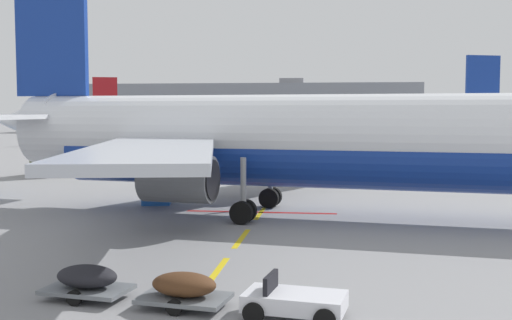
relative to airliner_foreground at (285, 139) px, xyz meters
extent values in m
cube|color=yellow|center=(-1.33, -11.57, -3.95)|extent=(0.24, 4.00, 0.01)
cube|color=yellow|center=(-1.33, -5.97, -3.95)|extent=(0.24, 4.00, 0.01)
cube|color=yellow|center=(-1.33, 0.65, -3.95)|extent=(0.24, 4.00, 0.01)
cube|color=yellow|center=(-1.33, 7.77, -3.95)|extent=(0.24, 4.00, 0.01)
cube|color=yellow|center=(-1.33, 14.76, -3.95)|extent=(0.24, 4.00, 0.01)
cube|color=yellow|center=(-1.33, 20.66, -3.95)|extent=(0.24, 4.00, 0.01)
cube|color=yellow|center=(-1.33, 26.33, -3.95)|extent=(0.24, 4.00, 0.01)
cube|color=yellow|center=(-1.33, 32.62, -3.95)|extent=(0.24, 4.00, 0.01)
cube|color=yellow|center=(-1.33, 40.07, -3.95)|extent=(0.24, 4.00, 0.01)
cube|color=yellow|center=(-1.33, 46.18, -3.95)|extent=(0.24, 4.00, 0.01)
cube|color=yellow|center=(-1.33, 52.82, -3.95)|extent=(0.24, 4.00, 0.01)
cube|color=yellow|center=(-1.33, 60.03, -3.95)|extent=(0.24, 4.00, 0.01)
cube|color=yellow|center=(-1.33, 67.25, -3.95)|extent=(0.24, 4.00, 0.01)
cube|color=#B21414|center=(-1.33, 0.96, -3.95)|extent=(8.00, 0.40, 0.01)
cylinder|color=white|center=(0.58, -0.09, 0.35)|extent=(30.33, 8.20, 3.80)
cylinder|color=navy|center=(0.58, -0.09, -0.69)|extent=(24.75, 7.08, 3.50)
cone|color=white|center=(-15.00, 2.24, 0.83)|extent=(4.63, 3.81, 3.23)
cube|color=navy|center=(-13.27, 1.98, 5.25)|extent=(4.40, 1.01, 6.00)
cube|color=white|center=(-13.49, 5.25, 1.11)|extent=(4.11, 6.80, 0.24)
cube|color=white|center=(-14.43, -1.08, 1.11)|extent=(4.11, 6.80, 0.24)
cube|color=#B7BCC6|center=(-2.10, 8.91, -0.12)|extent=(12.17, 17.28, 0.36)
cube|color=#B7BCC6|center=(-4.61, -7.91, -0.12)|extent=(7.90, 17.60, 0.36)
cylinder|color=#4C4F54|center=(-2.69, 5.96, -1.57)|extent=(3.48, 2.55, 2.10)
cylinder|color=black|center=(-1.11, 5.73, -1.57)|extent=(0.38, 1.78, 1.79)
cylinder|color=#4C4F54|center=(-4.31, -4.92, -1.57)|extent=(3.48, 2.55, 2.10)
cylinder|color=black|center=(-2.73, -5.15, -1.57)|extent=(0.38, 1.78, 1.79)
cylinder|color=gray|center=(-1.02, 2.78, -2.09)|extent=(0.28, 0.28, 2.61)
cylinder|color=black|center=(-0.96, 3.13, -3.40)|extent=(1.14, 0.51, 1.10)
cylinder|color=black|center=(-1.07, 2.43, -3.40)|extent=(1.14, 0.51, 1.10)
cylinder|color=gray|center=(-1.78, -2.36, -2.09)|extent=(0.28, 0.28, 2.61)
cylinder|color=black|center=(-1.73, -2.02, -3.40)|extent=(1.14, 0.51, 1.10)
cylinder|color=black|center=(-1.84, -2.71, -3.40)|extent=(1.14, 0.51, 1.10)
cylinder|color=white|center=(-22.68, 69.92, -0.19)|extent=(25.72, 12.59, 3.32)
cylinder|color=maroon|center=(-22.68, 69.92, -1.11)|extent=(21.06, 10.57, 3.05)
cone|color=white|center=(-10.42, 74.67, -0.19)|extent=(4.03, 4.14, 3.25)
cone|color=white|center=(-35.51, 64.96, 0.22)|extent=(4.44, 3.96, 2.82)
cube|color=#192333|center=(-11.27, 74.34, 0.39)|extent=(2.20, 2.83, 0.52)
cube|color=maroon|center=(-34.09, 65.51, 4.09)|extent=(3.70, 1.68, 5.24)
cube|color=white|center=(-35.67, 67.90, 0.47)|extent=(4.63, 6.22, 0.21)
cube|color=white|center=(-33.65, 62.68, 0.47)|extent=(4.63, 6.22, 0.21)
cube|color=#B7BCC6|center=(-28.60, 75.60, -0.61)|extent=(4.68, 14.98, 0.31)
cube|color=#B7BCC6|center=(-23.24, 61.75, -0.61)|extent=(12.83, 14.02, 0.31)
cylinder|color=#4C4F54|center=(-27.78, 73.11, -1.87)|extent=(3.27, 2.72, 1.83)
cylinder|color=black|center=(-26.47, 73.61, -1.87)|extent=(0.66, 1.49, 1.56)
cylinder|color=#4C4F54|center=(-24.31, 64.14, -1.87)|extent=(3.27, 2.72, 1.83)
cylinder|color=black|center=(-23.00, 64.65, -1.87)|extent=(0.66, 1.49, 1.56)
cylinder|color=gray|center=(-12.99, 73.68, -2.35)|extent=(0.24, 0.24, 2.33)
cylinder|color=black|center=(-12.99, 73.68, -3.52)|extent=(0.89, 0.54, 0.86)
cylinder|color=gray|center=(-25.13, 71.41, -2.33)|extent=(0.24, 0.24, 2.28)
cylinder|color=black|center=(-25.24, 71.70, -3.47)|extent=(1.01, 0.63, 0.96)
cylinder|color=black|center=(-25.02, 71.13, -3.47)|extent=(1.01, 0.63, 0.96)
cylinder|color=gray|center=(-23.49, 67.18, -2.33)|extent=(0.24, 0.24, 2.28)
cylinder|color=black|center=(-23.60, 67.46, -3.47)|extent=(1.01, 0.63, 0.96)
cylinder|color=black|center=(-23.38, 66.89, -3.47)|extent=(1.01, 0.63, 0.96)
cylinder|color=white|center=(6.64, 39.09, 0.16)|extent=(28.27, 13.42, 3.64)
cylinder|color=navy|center=(6.64, 39.09, -0.84)|extent=(23.14, 11.28, 3.34)
cone|color=white|center=(-6.87, 34.08, 0.16)|extent=(4.38, 4.50, 3.56)
cone|color=white|center=(20.76, 44.33, 0.62)|extent=(4.84, 4.29, 3.09)
cube|color=#192333|center=(-5.92, 34.43, 0.80)|extent=(2.38, 3.09, 0.57)
cube|color=navy|center=(19.19, 43.75, 4.85)|extent=(4.07, 1.79, 5.74)
cube|color=white|center=(20.89, 41.11, 0.89)|extent=(5.00, 6.81, 0.23)
cube|color=white|center=(18.76, 46.85, 0.89)|extent=(5.00, 6.81, 0.23)
cube|color=#B7BCC6|center=(13.03, 32.79, -0.29)|extent=(4.89, 16.35, 0.34)
cube|color=#B7BCC6|center=(7.37, 48.04, -0.29)|extent=(13.91, 15.46, 0.34)
cylinder|color=#4C4F54|center=(12.17, 35.53, -1.68)|extent=(3.57, 2.95, 2.01)
cylinder|color=black|center=(10.73, 35.00, -1.68)|extent=(0.70, 1.64, 1.71)
cylinder|color=#4C4F54|center=(8.51, 45.40, -1.68)|extent=(3.57, 2.95, 2.01)
cylinder|color=black|center=(7.07, 44.86, -1.68)|extent=(0.70, 1.64, 1.71)
cylinder|color=gray|center=(-4.04, 35.13, -2.20)|extent=(0.27, 0.27, 2.55)
cylinder|color=black|center=(-4.04, 35.13, -3.48)|extent=(0.98, 0.58, 0.95)
cylinder|color=gray|center=(9.29, 37.42, -2.17)|extent=(0.27, 0.27, 2.50)
cylinder|color=black|center=(9.41, 37.11, -3.42)|extent=(1.10, 0.68, 1.05)
cylinder|color=black|center=(9.18, 37.74, -3.42)|extent=(1.10, 0.68, 1.05)
cylinder|color=gray|center=(7.56, 42.09, -2.17)|extent=(0.27, 0.27, 2.50)
cylinder|color=black|center=(7.68, 41.77, -3.42)|extent=(1.10, 0.68, 1.05)
cylinder|color=black|center=(7.45, 42.40, -3.42)|extent=(1.10, 0.68, 1.05)
cube|color=black|center=(-19.84, 19.18, -3.21)|extent=(4.71, 7.40, 0.60)
cube|color=#606638|center=(-19.03, 21.34, -2.36)|extent=(3.00, 3.04, 1.10)
cube|color=#192333|center=(-18.62, 22.42, -2.26)|extent=(1.82, 0.73, 0.64)
cube|color=#606638|center=(-20.19, 18.26, -1.86)|extent=(3.92, 5.30, 2.10)
cylinder|color=black|center=(-20.18, 21.70, -3.47)|extent=(0.60, 1.00, 0.96)
cylinder|color=black|center=(-17.93, 20.85, -3.47)|extent=(0.60, 1.00, 0.96)
cylinder|color=black|center=(-21.76, 17.51, -3.47)|extent=(0.60, 1.00, 0.96)
cylinder|color=black|center=(-19.51, 16.66, -3.47)|extent=(0.60, 1.00, 0.96)
cube|color=silver|center=(1.58, -16.01, -3.49)|extent=(2.79, 1.79, 0.44)
cube|color=black|center=(0.94, -15.90, -3.09)|extent=(0.30, 1.12, 0.56)
cylinder|color=black|center=(2.59, -15.46, -3.67)|extent=(0.58, 0.27, 0.56)
cylinder|color=black|center=(2.37, -16.84, -3.67)|extent=(0.58, 0.27, 0.56)
cylinder|color=black|center=(0.80, -15.17, -3.67)|extent=(0.58, 0.27, 0.56)
cylinder|color=black|center=(0.57, -16.55, -3.67)|extent=(0.58, 0.27, 0.56)
cube|color=slate|center=(-1.48, -15.52, -3.67)|extent=(2.61, 1.86, 0.12)
ellipsoid|color=#4C2D19|center=(-1.48, -15.52, -3.29)|extent=(1.99, 1.47, 0.64)
cylinder|color=black|center=(-1.37, -14.85, -3.73)|extent=(0.46, 0.21, 0.44)
cylinder|color=black|center=(-1.58, -16.18, -3.73)|extent=(0.46, 0.21, 0.44)
cube|color=slate|center=(-4.44, -15.04, -3.67)|extent=(2.61, 1.86, 0.12)
ellipsoid|color=black|center=(-4.44, -15.04, -3.29)|extent=(1.99, 1.47, 0.64)
cylinder|color=black|center=(-4.33, -14.37, -3.73)|extent=(0.46, 0.21, 0.44)
cylinder|color=black|center=(-4.55, -15.71, -3.73)|extent=(0.46, 0.21, 0.44)
cube|color=#194C9E|center=(-7.66, 3.19, -3.15)|extent=(1.84, 1.81, 1.60)
cube|color=silver|center=(-7.66, 3.19, -3.15)|extent=(1.60, 0.31, 1.36)
cube|color=gray|center=(-22.10, 129.28, 1.98)|extent=(88.92, 24.52, 11.85)
cube|color=#192333|center=(-22.10, 116.96, 2.57)|extent=(81.81, 0.12, 4.27)
cube|color=gray|center=(-8.76, 129.28, 8.70)|extent=(6.00, 5.00, 1.60)
camera|label=1|loc=(2.62, -32.10, 1.45)|focal=44.50mm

